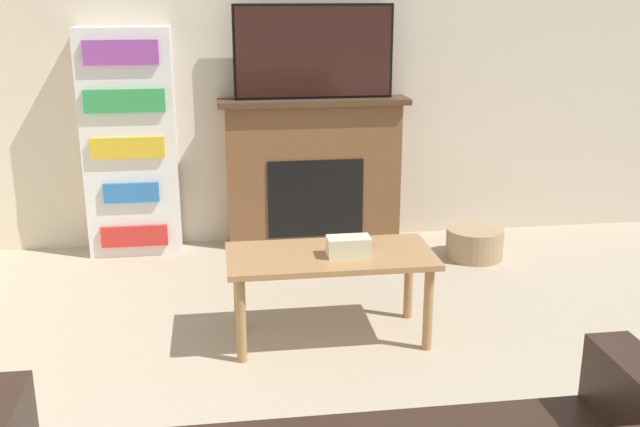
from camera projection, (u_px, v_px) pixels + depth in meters
name	position (u px, v px, depth m)	size (l,w,h in m)	color
wall_back	(276.00, 54.00, 5.23)	(6.42, 0.06, 2.70)	beige
fireplace	(314.00, 171.00, 5.37)	(1.34, 0.28, 1.06)	brown
tv	(314.00, 52.00, 5.10)	(1.10, 0.03, 0.64)	black
coffee_table	(330.00, 265.00, 3.89)	(1.07, 0.51, 0.48)	#A87A4C
tissue_box	(349.00, 246.00, 3.82)	(0.22, 0.12, 0.10)	beige
remote_control	(365.00, 243.00, 3.99)	(0.04, 0.15, 0.02)	black
bookshelf	(130.00, 143.00, 5.10)	(0.62, 0.29, 1.55)	white
storage_basket	(474.00, 243.00, 5.17)	(0.39, 0.39, 0.21)	tan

